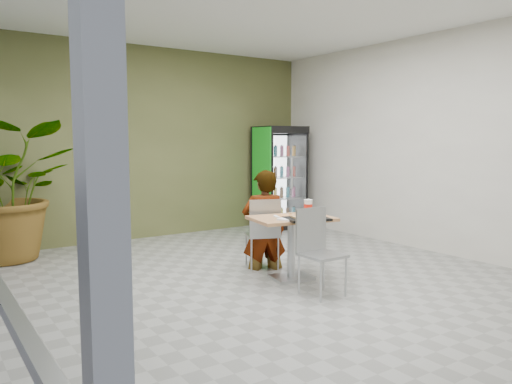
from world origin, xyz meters
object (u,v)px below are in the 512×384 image
Objects in this scene: dining_table at (292,235)px; chair_near at (317,244)px; cafeteria_tray at (307,219)px; beverage_fridge at (280,177)px; chair_far at (264,228)px; potted_plant at (11,191)px; soda_cup at (308,207)px; seated_woman at (264,231)px.

chair_near is at bearing -101.19° from dining_table.
beverage_fridge is at bearing 57.59° from cafeteria_tray.
chair_far reaches higher than cafeteria_tray.
chair_far is 0.99× the size of chair_near.
potted_plant is (-2.46, 3.51, 0.42)m from chair_near.
dining_table is 5.59× the size of soda_cup.
potted_plant is (-2.58, 3.21, 0.20)m from cafeteria_tray.
cafeteria_tray reaches higher than dining_table.
chair_far is at bearing 118.96° from soda_cup.
dining_table is 0.56m from chair_far.
chair_near is 4.31m from potted_plant.
dining_table is at bearing 79.07° from chair_near.
soda_cup is 0.39× the size of cafeteria_tray.
potted_plant is at bearing 131.26° from dining_table.
chair_near is 0.48× the size of potted_plant.
seated_woman is (0.14, 1.18, -0.05)m from chair_near.
seated_woman is at bearing 114.31° from soda_cup.
seated_woman is 3.06m from beverage_fridge.
potted_plant reaches higher than seated_woman.
beverage_fridge is (2.00, 3.15, 0.19)m from cafeteria_tray.
dining_table is at bearing -121.45° from beverage_fridge.
beverage_fridge reaches higher than dining_table.
beverage_fridge is 4.58m from potted_plant.
beverage_fridge is at bearing -108.98° from chair_far.
potted_plant is (-4.58, 0.05, 0.01)m from beverage_fridge.
chair_near is at bearing -122.83° from soda_cup.
seated_woman is at bearing 83.49° from chair_near.
soda_cup is at bearing 47.83° from cafeteria_tray.
chair_near is 1.93× the size of cafeteria_tray.
beverage_fridge reaches higher than cafeteria_tray.
seated_woman is 0.83× the size of beverage_fridge.
chair_far is at bearing 91.15° from cafeteria_tray.
cafeteria_tray is (0.01, -0.27, 0.23)m from dining_table.
dining_table is at bearing 91.28° from cafeteria_tray.
seated_woman is at bearing 87.58° from dining_table.
beverage_fridge is at bearing 55.15° from dining_table.
chair_far is 1.91× the size of cafeteria_tray.
chair_near is (-0.11, -0.58, 0.01)m from dining_table.
soda_cup is 0.42m from cafeteria_tray.
beverage_fridge is (1.73, 2.85, 0.11)m from soda_cup.
chair_near is at bearing -111.29° from cafeteria_tray.
dining_table is at bearing -48.74° from potted_plant.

